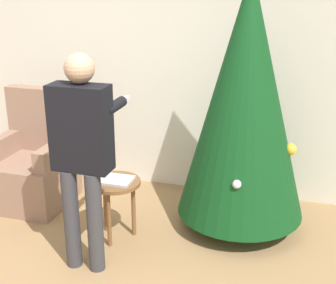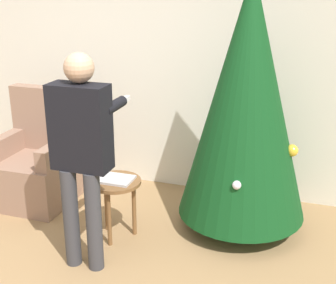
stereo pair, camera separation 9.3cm
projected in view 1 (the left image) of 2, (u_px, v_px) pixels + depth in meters
wall_back at (154, 58)px, 4.67m from camera, size 8.00×0.06×2.70m
christmas_tree at (245, 98)px, 3.84m from camera, size 1.10×1.10×2.20m
armchair at (34, 166)px, 4.57m from camera, size 0.71×0.71×1.10m
person_standing at (82, 145)px, 3.35m from camera, size 0.44×0.57×1.63m
side_stool at (115, 190)px, 3.89m from camera, size 0.43×0.43×0.53m
laptop at (115, 180)px, 3.86m from camera, size 0.29×0.22×0.02m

